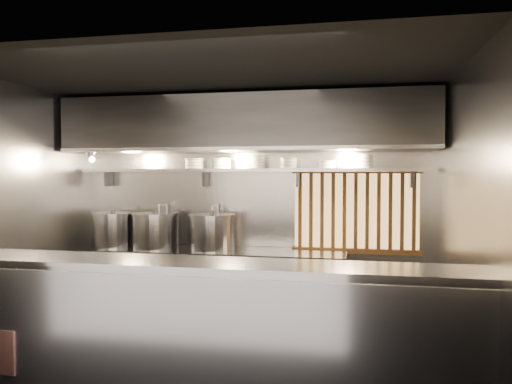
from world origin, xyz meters
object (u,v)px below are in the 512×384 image
(heat_lamp, at_px, (91,155))
(pendant_bulb, at_px, (240,163))
(stock_pot_mid, at_px, (156,230))
(stock_pot_left, at_px, (113,230))
(stock_pot_right, at_px, (212,232))

(heat_lamp, bearing_deg, pendant_bulb, 11.00)
(pendant_bulb, distance_m, stock_pot_mid, 1.36)
(heat_lamp, xyz_separation_m, stock_pot_left, (0.15, 0.27, -0.95))
(heat_lamp, relative_size, stock_pot_left, 0.60)
(pendant_bulb, xyz_separation_m, stock_pot_right, (-0.34, -0.08, -0.84))
(heat_lamp, distance_m, stock_pot_right, 1.76)
(stock_pot_left, bearing_deg, stock_pot_right, 0.07)
(heat_lamp, xyz_separation_m, stock_pot_right, (1.46, 0.27, -0.95))
(stock_pot_mid, xyz_separation_m, stock_pot_right, (0.73, 0.01, -0.00))
(stock_pot_left, xyz_separation_m, stock_pot_right, (1.31, 0.00, 0.00))
(stock_pot_mid, height_order, stock_pot_right, stock_pot_mid)
(heat_lamp, distance_m, stock_pot_mid, 1.22)
(pendant_bulb, xyz_separation_m, stock_pot_mid, (-1.07, -0.09, -0.84))
(stock_pot_left, xyz_separation_m, stock_pot_mid, (0.58, -0.01, 0.00))
(stock_pot_mid, bearing_deg, stock_pot_left, 179.21)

